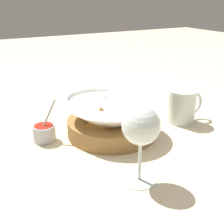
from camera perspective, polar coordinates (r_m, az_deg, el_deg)
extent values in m
plane|color=beige|center=(0.82, 0.96, -4.87)|extent=(4.00, 4.00, 0.00)
cylinder|color=olive|center=(0.83, 0.00, -2.70)|extent=(0.23, 0.23, 0.04)
cone|color=white|center=(0.82, 0.00, -1.30)|extent=(0.23, 0.23, 0.08)
cylinder|color=#3D842D|center=(0.83, 0.00, -2.56)|extent=(0.18, 0.18, 0.01)
pyramid|color=#B77A38|center=(0.85, 2.98, -0.05)|extent=(0.09, 0.09, 0.05)
pyramid|color=#B77A38|center=(0.86, -1.13, 0.92)|extent=(0.07, 0.07, 0.06)
pyramid|color=#B77A38|center=(0.82, -3.58, -0.74)|extent=(0.05, 0.06, 0.05)
pyramid|color=#B77A38|center=(0.78, -1.98, -1.31)|extent=(0.09, 0.08, 0.07)
pyramid|color=#B77A38|center=(0.82, 0.00, -0.36)|extent=(0.07, 0.06, 0.06)
cylinder|color=#B7B7BC|center=(0.82, -12.29, -3.81)|extent=(0.06, 0.06, 0.04)
cylinder|color=red|center=(0.81, -12.33, -3.34)|extent=(0.05, 0.05, 0.03)
cylinder|color=#B7B7BC|center=(0.80, -11.82, -1.13)|extent=(0.05, 0.01, 0.09)
cylinder|color=silver|center=(0.65, 4.97, -12.10)|extent=(0.08, 0.08, 0.00)
cylinder|color=silver|center=(0.63, 5.09, -8.75)|extent=(0.01, 0.01, 0.09)
sphere|color=silver|center=(0.60, 5.32, -2.50)|extent=(0.08, 0.08, 0.08)
sphere|color=#E5B77F|center=(0.60, 5.29, -3.33)|extent=(0.05, 0.05, 0.05)
cylinder|color=silver|center=(0.92, 12.63, 1.00)|extent=(0.08, 0.08, 0.10)
cylinder|color=#935119|center=(0.93, 12.57, 0.34)|extent=(0.06, 0.06, 0.07)
torus|color=silver|center=(0.95, 14.63, 1.54)|extent=(0.07, 0.01, 0.07)
cylinder|color=white|center=(1.09, -3.00, 2.19)|extent=(0.22, 0.22, 0.01)
torus|color=white|center=(1.09, -3.00, 2.52)|extent=(0.21, 0.21, 0.01)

